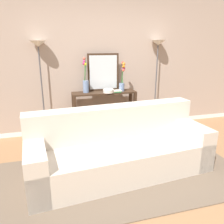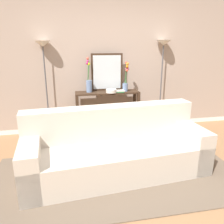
# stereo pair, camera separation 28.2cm
# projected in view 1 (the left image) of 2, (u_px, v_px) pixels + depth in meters

# --- Properties ---
(ground_plane) EXTENTS (16.00, 16.00, 0.02)m
(ground_plane) POSITION_uv_depth(u_px,v_px,m) (139.00, 183.00, 2.86)
(ground_plane) COLOR #936B47
(back_wall) EXTENTS (12.00, 0.15, 3.07)m
(back_wall) POSITION_uv_depth(u_px,v_px,m) (102.00, 53.00, 4.33)
(back_wall) COLOR white
(back_wall) RESTS_ON ground
(area_rug) EXTENTS (3.31, 1.58, 0.01)m
(area_rug) POSITION_uv_depth(u_px,v_px,m) (123.00, 176.00, 2.99)
(area_rug) COLOR brown
(area_rug) RESTS_ON ground
(couch) EXTENTS (2.48, 1.07, 0.88)m
(couch) POSITION_uv_depth(u_px,v_px,m) (119.00, 150.00, 3.04)
(couch) COLOR beige
(couch) RESTS_ON ground
(console_table) EXTENTS (1.21, 0.32, 0.84)m
(console_table) POSITION_uv_depth(u_px,v_px,m) (104.00, 106.00, 4.29)
(console_table) COLOR #382619
(console_table) RESTS_ON ground
(floor_lamp_left) EXTENTS (0.28, 0.28, 1.76)m
(floor_lamp_left) POSITION_uv_depth(u_px,v_px,m) (40.00, 63.00, 3.88)
(floor_lamp_left) COLOR #4C4C51
(floor_lamp_left) RESTS_ON ground
(floor_lamp_right) EXTENTS (0.28, 0.28, 1.78)m
(floor_lamp_right) POSITION_uv_depth(u_px,v_px,m) (157.00, 60.00, 4.45)
(floor_lamp_right) COLOR #4C4C51
(floor_lamp_right) RESTS_ON ground
(wall_mirror) EXTENTS (0.60, 0.02, 0.70)m
(wall_mirror) POSITION_uv_depth(u_px,v_px,m) (103.00, 72.00, 4.24)
(wall_mirror) COLOR #382619
(wall_mirror) RESTS_ON console_table
(vase_tall_flowers) EXTENTS (0.11, 0.12, 0.64)m
(vase_tall_flowers) POSITION_uv_depth(u_px,v_px,m) (86.00, 82.00, 4.10)
(vase_tall_flowers) COLOR #6B84AD
(vase_tall_flowers) RESTS_ON console_table
(vase_short_flowers) EXTENTS (0.12, 0.10, 0.55)m
(vase_short_flowers) POSITION_uv_depth(u_px,v_px,m) (122.00, 79.00, 4.22)
(vase_short_flowers) COLOR #6B84AD
(vase_short_flowers) RESTS_ON console_table
(fruit_bowl) EXTENTS (0.20, 0.20, 0.07)m
(fruit_bowl) POSITION_uv_depth(u_px,v_px,m) (108.00, 91.00, 4.13)
(fruit_bowl) COLOR silver
(fruit_bowl) RESTS_ON console_table
(book_stack) EXTENTS (0.22, 0.15, 0.04)m
(book_stack) POSITION_uv_depth(u_px,v_px,m) (116.00, 91.00, 4.18)
(book_stack) COLOR #236033
(book_stack) RESTS_ON console_table
(book_row_under_console) EXTENTS (0.27, 0.18, 0.13)m
(book_row_under_console) POSITION_uv_depth(u_px,v_px,m) (86.00, 132.00, 4.35)
(book_row_under_console) COLOR tan
(book_row_under_console) RESTS_ON ground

